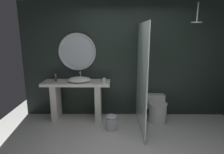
% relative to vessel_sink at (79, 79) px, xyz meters
% --- Properties ---
extents(back_wall_panel, '(4.80, 0.10, 2.60)m').
position_rel_vessel_sink_xyz_m(back_wall_panel, '(1.06, 0.35, 0.37)').
color(back_wall_panel, '#1E2823').
rests_on(back_wall_panel, ground_plane).
extents(vanity_counter, '(1.47, 0.49, 0.88)m').
position_rel_vessel_sink_xyz_m(vanity_counter, '(-0.07, 0.03, -0.38)').
color(vanity_counter, silver).
rests_on(vanity_counter, ground_plane).
extents(vessel_sink, '(0.49, 0.41, 0.20)m').
position_rel_vessel_sink_xyz_m(vessel_sink, '(0.00, 0.00, 0.00)').
color(vessel_sink, white).
rests_on(vessel_sink, vanity_counter).
extents(tumbler_cup, '(0.07, 0.07, 0.09)m').
position_rel_vessel_sink_xyz_m(tumbler_cup, '(0.54, 0.01, -0.01)').
color(tumbler_cup, silver).
rests_on(tumbler_cup, vanity_counter).
extents(soap_dispenser, '(0.05, 0.05, 0.16)m').
position_rel_vessel_sink_xyz_m(soap_dispenser, '(-0.52, 0.04, 0.02)').
color(soap_dispenser, '#3D3323').
rests_on(soap_dispenser, vanity_counter).
extents(round_wall_mirror, '(0.84, 0.05, 0.84)m').
position_rel_vessel_sink_xyz_m(round_wall_mirror, '(-0.07, 0.26, 0.57)').
color(round_wall_mirror, '#B7B7BC').
extents(shower_glass_panel, '(0.02, 1.33, 2.12)m').
position_rel_vessel_sink_xyz_m(shower_glass_panel, '(1.29, -0.36, 0.12)').
color(shower_glass_panel, silver).
rests_on(shower_glass_panel, ground_plane).
extents(rain_shower_head, '(0.21, 0.21, 0.39)m').
position_rel_vessel_sink_xyz_m(rain_shower_head, '(2.37, -0.11, 1.23)').
color(rain_shower_head, '#B7B7BC').
extents(toilet, '(0.41, 0.61, 0.54)m').
position_rel_vessel_sink_xyz_m(toilet, '(1.71, 0.00, -0.67)').
color(toilet, white).
rests_on(toilet, ground_plane).
extents(waste_bin, '(0.24, 0.24, 0.32)m').
position_rel_vessel_sink_xyz_m(waste_bin, '(0.70, -0.45, -0.77)').
color(waste_bin, '#B7B7BC').
rests_on(waste_bin, ground_plane).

